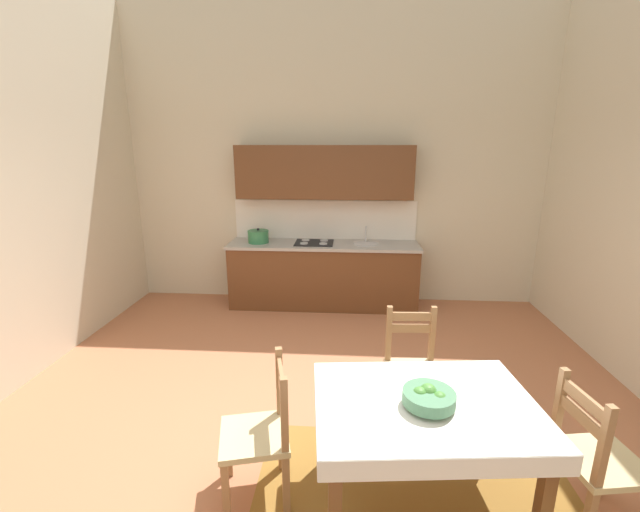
{
  "coord_description": "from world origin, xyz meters",
  "views": [
    {
      "loc": [
        0.21,
        -2.81,
        2.2
      ],
      "look_at": [
        -0.06,
        0.97,
        1.18
      ],
      "focal_mm": 23.19,
      "sensor_mm": 36.0,
      "label": 1
    }
  ],
  "objects_px": {
    "kitchen_cabinetry": "(323,246)",
    "dining_table": "(424,421)",
    "dining_chair_window_side": "(596,459)",
    "fruit_bowl": "(429,397)",
    "dining_chair_kitchen_side": "(412,369)",
    "dining_chair_tv_side": "(261,433)"
  },
  "relations": [
    {
      "from": "fruit_bowl",
      "to": "dining_table",
      "type": "bearing_deg",
      "value": 95.47
    },
    {
      "from": "dining_chair_window_side",
      "to": "fruit_bowl",
      "type": "bearing_deg",
      "value": -179.51
    },
    {
      "from": "dining_chair_window_side",
      "to": "fruit_bowl",
      "type": "distance_m",
      "value": 1.05
    },
    {
      "from": "dining_chair_tv_side",
      "to": "dining_chair_kitchen_side",
      "type": "height_order",
      "value": "same"
    },
    {
      "from": "dining_chair_kitchen_side",
      "to": "kitchen_cabinetry",
      "type": "bearing_deg",
      "value": 109.44
    },
    {
      "from": "dining_chair_tv_side",
      "to": "dining_chair_kitchen_side",
      "type": "relative_size",
      "value": 1.0
    },
    {
      "from": "dining_table",
      "to": "dining_chair_tv_side",
      "type": "relative_size",
      "value": 1.48
    },
    {
      "from": "dining_table",
      "to": "fruit_bowl",
      "type": "xyz_separation_m",
      "value": [
        0.0,
        -0.05,
        0.19
      ]
    },
    {
      "from": "dining_chair_window_side",
      "to": "fruit_bowl",
      "type": "relative_size",
      "value": 3.1
    },
    {
      "from": "dining_chair_kitchen_side",
      "to": "fruit_bowl",
      "type": "distance_m",
      "value": 1.02
    },
    {
      "from": "dining_chair_window_side",
      "to": "dining_chair_kitchen_side",
      "type": "xyz_separation_m",
      "value": [
        -0.92,
        0.94,
        0.0
      ]
    },
    {
      "from": "dining_table",
      "to": "fruit_bowl",
      "type": "bearing_deg",
      "value": -84.53
    },
    {
      "from": "dining_chair_kitchen_side",
      "to": "fruit_bowl",
      "type": "height_order",
      "value": "dining_chair_kitchen_side"
    },
    {
      "from": "kitchen_cabinetry",
      "to": "dining_table",
      "type": "distance_m",
      "value": 3.49
    },
    {
      "from": "kitchen_cabinetry",
      "to": "dining_table",
      "type": "xyz_separation_m",
      "value": [
        0.81,
        -3.38,
        -0.24
      ]
    },
    {
      "from": "dining_chair_window_side",
      "to": "fruit_bowl",
      "type": "height_order",
      "value": "dining_chair_window_side"
    },
    {
      "from": "dining_table",
      "to": "fruit_bowl",
      "type": "relative_size",
      "value": 4.58
    },
    {
      "from": "dining_chair_tv_side",
      "to": "kitchen_cabinetry",
      "type": "bearing_deg",
      "value": 86.79
    },
    {
      "from": "dining_chair_tv_side",
      "to": "dining_chair_window_side",
      "type": "distance_m",
      "value": 1.98
    },
    {
      "from": "dining_chair_tv_side",
      "to": "dining_chair_window_side",
      "type": "height_order",
      "value": "same"
    },
    {
      "from": "kitchen_cabinetry",
      "to": "dining_chair_kitchen_side",
      "type": "relative_size",
      "value": 2.79
    },
    {
      "from": "kitchen_cabinetry",
      "to": "fruit_bowl",
      "type": "height_order",
      "value": "kitchen_cabinetry"
    }
  ]
}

